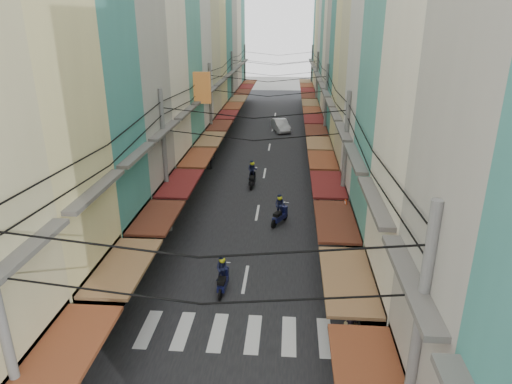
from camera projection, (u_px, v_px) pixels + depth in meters
The scene contains 15 objects.
ground at pixel (249, 259), 23.52m from camera, with size 160.00×160.00×0.00m, color slate.
road at pixel (268, 153), 42.16m from camera, with size 10.00×80.00×0.02m, color black.
sidewalk_left at pixel (199, 151), 42.61m from camera, with size 3.00×80.00×0.06m, color gray.
sidewalk_right at pixel (339, 154), 41.70m from camera, with size 3.00×80.00×0.06m, color gray.
crosswalk at pixel (236, 333), 17.91m from camera, with size 7.55×2.40×0.01m.
building_row_left at pixel (167, 44), 36.05m from camera, with size 7.80×67.67×23.70m.
building_row_right at pixel (370, 49), 34.96m from camera, with size 7.80×68.98×22.59m.
utility_poles at pixel (266, 88), 35.18m from camera, with size 10.20×66.13×8.20m.
white_car at pixel (281, 131), 50.41m from camera, with size 4.62×1.81×1.63m, color silver.
bicycle at pixel (400, 298), 20.23m from camera, with size 0.62×1.66×1.14m, color black.
moving_scooters at pixel (261, 210), 28.13m from camera, with size 5.13×15.81×2.01m.
parked_scooters at pixel (343, 295), 19.58m from camera, with size 12.71×14.24×1.00m.
pedestrians at pixel (176, 230), 24.36m from camera, with size 12.40×26.87×2.19m.
market_umbrella at pixel (384, 286), 17.45m from camera, with size 2.15×2.15×2.26m.
traffic_sign at pixel (345, 215), 22.84m from camera, with size 0.10×0.71×3.23m.
Camera 1 is at (1.91, -20.68, 11.56)m, focal length 32.00 mm.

